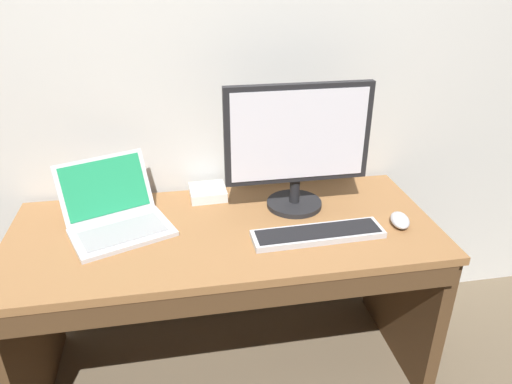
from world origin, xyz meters
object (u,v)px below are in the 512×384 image
Objects in this scene: wired_keyboard at (318,234)px; external_monitor at (298,144)px; computer_mouse at (400,220)px; external_drive_box at (208,192)px; laptop_silver at (117,217)px.

external_monitor is at bearing 96.49° from wired_keyboard.
computer_mouse is at bearing -29.36° from external_monitor.
computer_mouse is 0.81× the size of external_drive_box.
external_drive_box is (0.35, 0.20, -0.03)m from laptop_silver.
external_monitor reaches higher than laptop_silver.
laptop_silver is 0.75m from wired_keyboard.
laptop_silver is 0.79× the size of external_monitor.
external_monitor is 3.78× the size of external_drive_box.
external_monitor is 4.68× the size of computer_mouse.
computer_mouse is (0.36, -0.20, -0.26)m from external_monitor.
laptop_silver reaches higher than computer_mouse.
computer_mouse is at bearing 5.20° from wired_keyboard.
wired_keyboard is (0.72, -0.19, -0.03)m from laptop_silver.
external_drive_box reaches higher than computer_mouse.
laptop_silver is 0.91× the size of wired_keyboard.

